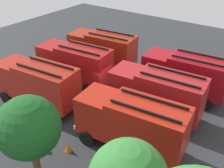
{
  "coord_description": "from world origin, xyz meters",
  "views": [
    {
      "loc": [
        -10.66,
        15.04,
        12.36
      ],
      "look_at": [
        0.0,
        0.0,
        1.4
      ],
      "focal_mm": 40.87,
      "sensor_mm": 36.0,
      "label": 1
    }
  ],
  "objects_px": {
    "fire_truck_4": "(131,122)",
    "traffic_cone_2": "(7,119)",
    "fire_truck_1": "(102,48)",
    "firefighter_2": "(97,44)",
    "fire_truck_0": "(185,73)",
    "fire_truck_3": "(75,62)",
    "traffic_cone_0": "(68,147)",
    "traffic_cone_1": "(135,90)",
    "firefighter_1": "(40,52)",
    "fire_truck_2": "(156,92)",
    "firefighter_3": "(137,82)",
    "firefighter_0": "(70,41)",
    "tree_2": "(29,128)",
    "firefighter_4": "(24,128)",
    "fire_truck_5": "(37,82)"
  },
  "relations": [
    {
      "from": "fire_truck_4",
      "to": "traffic_cone_2",
      "type": "height_order",
      "value": "fire_truck_4"
    },
    {
      "from": "fire_truck_1",
      "to": "firefighter_2",
      "type": "distance_m",
      "value": 4.47
    },
    {
      "from": "fire_truck_0",
      "to": "fire_truck_3",
      "type": "bearing_deg",
      "value": 18.56
    },
    {
      "from": "traffic_cone_0",
      "to": "traffic_cone_1",
      "type": "height_order",
      "value": "traffic_cone_0"
    },
    {
      "from": "firefighter_1",
      "to": "traffic_cone_2",
      "type": "height_order",
      "value": "firefighter_1"
    },
    {
      "from": "fire_truck_2",
      "to": "fire_truck_3",
      "type": "distance_m",
      "value": 8.4
    },
    {
      "from": "firefighter_3",
      "to": "traffic_cone_2",
      "type": "distance_m",
      "value": 11.03
    },
    {
      "from": "fire_truck_1",
      "to": "traffic_cone_2",
      "type": "height_order",
      "value": "fire_truck_1"
    },
    {
      "from": "traffic_cone_2",
      "to": "firefighter_0",
      "type": "bearing_deg",
      "value": -65.41
    },
    {
      "from": "fire_truck_4",
      "to": "firefighter_0",
      "type": "height_order",
      "value": "fire_truck_4"
    },
    {
      "from": "firefighter_3",
      "to": "firefighter_2",
      "type": "bearing_deg",
      "value": -11.36
    },
    {
      "from": "fire_truck_0",
      "to": "fire_truck_3",
      "type": "distance_m",
      "value": 9.83
    },
    {
      "from": "firefighter_0",
      "to": "traffic_cone_1",
      "type": "relative_size",
      "value": 2.78
    },
    {
      "from": "tree_2",
      "to": "traffic_cone_0",
      "type": "distance_m",
      "value": 4.07
    },
    {
      "from": "firefighter_4",
      "to": "fire_truck_3",
      "type": "bearing_deg",
      "value": -40.2
    },
    {
      "from": "firefighter_1",
      "to": "firefighter_2",
      "type": "relative_size",
      "value": 1.09
    },
    {
      "from": "fire_truck_4",
      "to": "firefighter_0",
      "type": "xyz_separation_m",
      "value": [
        15.0,
        -10.14,
        -1.2
      ]
    },
    {
      "from": "traffic_cone_0",
      "to": "firefighter_1",
      "type": "bearing_deg",
      "value": -34.34
    },
    {
      "from": "traffic_cone_2",
      "to": "tree_2",
      "type": "bearing_deg",
      "value": 161.33
    },
    {
      "from": "fire_truck_1",
      "to": "firefighter_3",
      "type": "bearing_deg",
      "value": 152.96
    },
    {
      "from": "firefighter_2",
      "to": "fire_truck_3",
      "type": "bearing_deg",
      "value": 160.71
    },
    {
      "from": "firefighter_1",
      "to": "tree_2",
      "type": "bearing_deg",
      "value": 60.36
    },
    {
      "from": "fire_truck_2",
      "to": "fire_truck_4",
      "type": "height_order",
      "value": "same"
    },
    {
      "from": "firefighter_2",
      "to": "traffic_cone_2",
      "type": "bearing_deg",
      "value": 148.69
    },
    {
      "from": "fire_truck_1",
      "to": "firefighter_4",
      "type": "height_order",
      "value": "fire_truck_1"
    },
    {
      "from": "fire_truck_1",
      "to": "traffic_cone_1",
      "type": "relative_size",
      "value": 12.13
    },
    {
      "from": "fire_truck_3",
      "to": "fire_truck_4",
      "type": "bearing_deg",
      "value": 148.73
    },
    {
      "from": "firefighter_2",
      "to": "firefighter_3",
      "type": "bearing_deg",
      "value": -163.35
    },
    {
      "from": "fire_truck_2",
      "to": "traffic_cone_0",
      "type": "height_order",
      "value": "fire_truck_2"
    },
    {
      "from": "firefighter_3",
      "to": "firefighter_4",
      "type": "height_order",
      "value": "firefighter_3"
    },
    {
      "from": "fire_truck_0",
      "to": "firefighter_2",
      "type": "bearing_deg",
      "value": -19.45
    },
    {
      "from": "fire_truck_2",
      "to": "fire_truck_5",
      "type": "relative_size",
      "value": 0.99
    },
    {
      "from": "firefighter_2",
      "to": "firefighter_3",
      "type": "relative_size",
      "value": 0.92
    },
    {
      "from": "fire_truck_0",
      "to": "firefighter_3",
      "type": "bearing_deg",
      "value": 24.09
    },
    {
      "from": "firefighter_3",
      "to": "traffic_cone_1",
      "type": "relative_size",
      "value": 2.94
    },
    {
      "from": "firefighter_3",
      "to": "traffic_cone_1",
      "type": "height_order",
      "value": "firefighter_3"
    },
    {
      "from": "fire_truck_2",
      "to": "fire_truck_5",
      "type": "distance_m",
      "value": 9.36
    },
    {
      "from": "firefighter_1",
      "to": "firefighter_4",
      "type": "relative_size",
      "value": 1.04
    },
    {
      "from": "fire_truck_2",
      "to": "traffic_cone_0",
      "type": "relative_size",
      "value": 11.44
    },
    {
      "from": "fire_truck_1",
      "to": "firefighter_3",
      "type": "distance_m",
      "value": 6.03
    },
    {
      "from": "firefighter_4",
      "to": "traffic_cone_1",
      "type": "relative_size",
      "value": 2.83
    },
    {
      "from": "fire_truck_0",
      "to": "firefighter_0",
      "type": "xyz_separation_m",
      "value": [
        15.33,
        -2.04,
        -1.2
      ]
    },
    {
      "from": "fire_truck_3",
      "to": "fire_truck_0",
      "type": "bearing_deg",
      "value": -162.29
    },
    {
      "from": "firefighter_2",
      "to": "fire_truck_2",
      "type": "bearing_deg",
      "value": -164.95
    },
    {
      "from": "firefighter_0",
      "to": "firefighter_1",
      "type": "relative_size",
      "value": 0.95
    },
    {
      "from": "fire_truck_1",
      "to": "fire_truck_5",
      "type": "distance_m",
      "value": 8.52
    },
    {
      "from": "fire_truck_4",
      "to": "traffic_cone_1",
      "type": "bearing_deg",
      "value": -67.61
    },
    {
      "from": "firefighter_0",
      "to": "firefighter_4",
      "type": "bearing_deg",
      "value": 108.92
    },
    {
      "from": "fire_truck_3",
      "to": "firefighter_0",
      "type": "distance_m",
      "value": 8.66
    },
    {
      "from": "fire_truck_3",
      "to": "fire_truck_1",
      "type": "bearing_deg",
      "value": -95.87
    }
  ]
}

